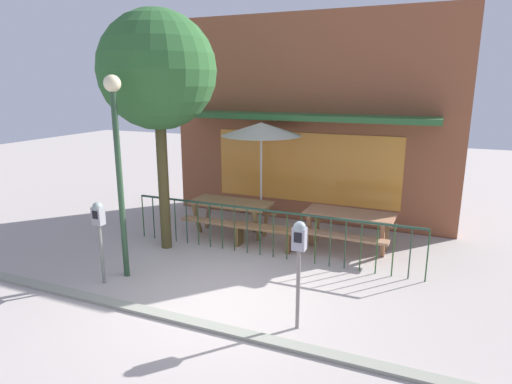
{
  "coord_description": "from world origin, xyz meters",
  "views": [
    {
      "loc": [
        2.97,
        -5.63,
        3.34
      ],
      "look_at": [
        -0.4,
        2.33,
        1.19
      ],
      "focal_mm": 30.53,
      "sensor_mm": 36.0,
      "label": 1
    }
  ],
  "objects_px": {
    "patio_umbrella": "(261,130)",
    "parking_meter_near": "(299,247)",
    "patio_bench": "(264,232)",
    "street_tree": "(158,72)",
    "parking_meter_far": "(99,221)",
    "picnic_table_left": "(231,208)",
    "street_lamp": "(117,147)",
    "picnic_table_right": "(349,220)"
  },
  "relations": [
    {
      "from": "picnic_table_right",
      "to": "street_tree",
      "type": "bearing_deg",
      "value": -158.01
    },
    {
      "from": "parking_meter_near",
      "to": "street_tree",
      "type": "distance_m",
      "value": 4.62
    },
    {
      "from": "parking_meter_near",
      "to": "parking_meter_far",
      "type": "height_order",
      "value": "parking_meter_near"
    },
    {
      "from": "picnic_table_left",
      "to": "street_tree",
      "type": "xyz_separation_m",
      "value": [
        -0.9,
        -1.28,
        2.95
      ]
    },
    {
      "from": "picnic_table_right",
      "to": "street_tree",
      "type": "height_order",
      "value": "street_tree"
    },
    {
      "from": "picnic_table_left",
      "to": "patio_umbrella",
      "type": "bearing_deg",
      "value": 40.4
    },
    {
      "from": "parking_meter_far",
      "to": "street_tree",
      "type": "distance_m",
      "value": 3.07
    },
    {
      "from": "parking_meter_far",
      "to": "parking_meter_near",
      "type": "bearing_deg",
      "value": -1.07
    },
    {
      "from": "picnic_table_left",
      "to": "street_tree",
      "type": "distance_m",
      "value": 3.34
    },
    {
      "from": "patio_bench",
      "to": "parking_meter_near",
      "type": "xyz_separation_m",
      "value": [
        1.58,
        -2.66,
        0.86
      ]
    },
    {
      "from": "patio_bench",
      "to": "street_tree",
      "type": "height_order",
      "value": "street_tree"
    },
    {
      "from": "patio_umbrella",
      "to": "street_tree",
      "type": "height_order",
      "value": "street_tree"
    },
    {
      "from": "patio_bench",
      "to": "street_lamp",
      "type": "xyz_separation_m",
      "value": [
        -1.76,
        -2.2,
        1.96
      ]
    },
    {
      "from": "patio_umbrella",
      "to": "parking_meter_far",
      "type": "distance_m",
      "value": 4.07
    },
    {
      "from": "patio_bench",
      "to": "parking_meter_far",
      "type": "relative_size",
      "value": 0.97
    },
    {
      "from": "picnic_table_right",
      "to": "parking_meter_near",
      "type": "xyz_separation_m",
      "value": [
        -0.04,
        -3.35,
        0.6
      ]
    },
    {
      "from": "picnic_table_left",
      "to": "picnic_table_right",
      "type": "bearing_deg",
      "value": 3.2
    },
    {
      "from": "picnic_table_left",
      "to": "patio_umbrella",
      "type": "height_order",
      "value": "patio_umbrella"
    },
    {
      "from": "patio_umbrella",
      "to": "parking_meter_near",
      "type": "relative_size",
      "value": 1.6
    },
    {
      "from": "street_tree",
      "to": "street_lamp",
      "type": "height_order",
      "value": "street_tree"
    },
    {
      "from": "patio_bench",
      "to": "street_lamp",
      "type": "relative_size",
      "value": 0.4
    },
    {
      "from": "parking_meter_far",
      "to": "patio_umbrella",
      "type": "bearing_deg",
      "value": 67.95
    },
    {
      "from": "patio_bench",
      "to": "parking_meter_far",
      "type": "height_order",
      "value": "parking_meter_far"
    },
    {
      "from": "street_tree",
      "to": "parking_meter_far",
      "type": "bearing_deg",
      "value": -90.58
    },
    {
      "from": "street_tree",
      "to": "patio_umbrella",
      "type": "bearing_deg",
      "value": 50.37
    },
    {
      "from": "parking_meter_near",
      "to": "patio_umbrella",
      "type": "bearing_deg",
      "value": 119.27
    },
    {
      "from": "picnic_table_left",
      "to": "street_tree",
      "type": "height_order",
      "value": "street_tree"
    },
    {
      "from": "patio_bench",
      "to": "parking_meter_near",
      "type": "bearing_deg",
      "value": -59.27
    },
    {
      "from": "patio_bench",
      "to": "street_tree",
      "type": "xyz_separation_m",
      "value": [
        -1.91,
        -0.73,
        3.21
      ]
    },
    {
      "from": "parking_meter_near",
      "to": "street_lamp",
      "type": "bearing_deg",
      "value": 172.15
    },
    {
      "from": "patio_bench",
      "to": "parking_meter_far",
      "type": "xyz_separation_m",
      "value": [
        -1.93,
        -2.59,
        0.77
      ]
    },
    {
      "from": "parking_meter_far",
      "to": "street_lamp",
      "type": "bearing_deg",
      "value": 67.04
    },
    {
      "from": "patio_umbrella",
      "to": "street_lamp",
      "type": "bearing_deg",
      "value": -111.94
    },
    {
      "from": "picnic_table_right",
      "to": "parking_meter_far",
      "type": "bearing_deg",
      "value": -137.2
    },
    {
      "from": "patio_umbrella",
      "to": "parking_meter_far",
      "type": "relative_size",
      "value": 1.74
    },
    {
      "from": "street_lamp",
      "to": "picnic_table_right",
      "type": "bearing_deg",
      "value": 40.53
    },
    {
      "from": "picnic_table_right",
      "to": "parking_meter_far",
      "type": "relative_size",
      "value": 1.28
    },
    {
      "from": "picnic_table_left",
      "to": "parking_meter_near",
      "type": "relative_size",
      "value": 1.14
    },
    {
      "from": "picnic_table_right",
      "to": "patio_bench",
      "type": "bearing_deg",
      "value": -156.85
    },
    {
      "from": "picnic_table_right",
      "to": "street_lamp",
      "type": "relative_size",
      "value": 0.53
    },
    {
      "from": "patio_bench",
      "to": "street_tree",
      "type": "distance_m",
      "value": 3.81
    },
    {
      "from": "patio_bench",
      "to": "parking_meter_near",
      "type": "relative_size",
      "value": 0.89
    }
  ]
}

